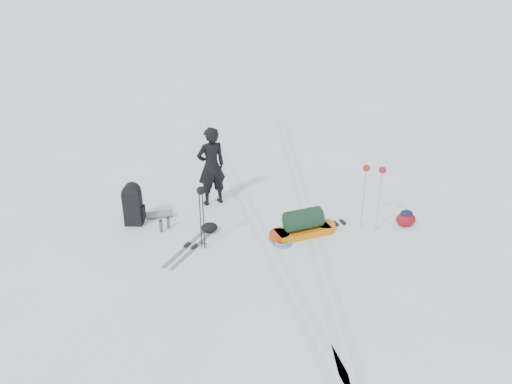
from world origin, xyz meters
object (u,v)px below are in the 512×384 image
Objects in this scene: pulk_sled at (303,225)px; expedition_rucksack at (136,205)px; skier at (211,166)px; ski_poles_black at (201,198)px.

expedition_rucksack reaches higher than pulk_sled.
skier is 2.74m from pulk_sled.
expedition_rucksack is 2.06m from ski_poles_black.
ski_poles_black is (1.40, -1.35, 0.69)m from expedition_rucksack.
skier reaches higher than pulk_sled.
ski_poles_black is at bearing -31.39° from expedition_rucksack.
ski_poles_black is (-2.20, -0.19, 0.92)m from pulk_sled.
pulk_sled is 1.49× the size of expedition_rucksack.
expedition_rucksack is 0.78× the size of ski_poles_black.
skier reaches higher than ski_poles_black.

